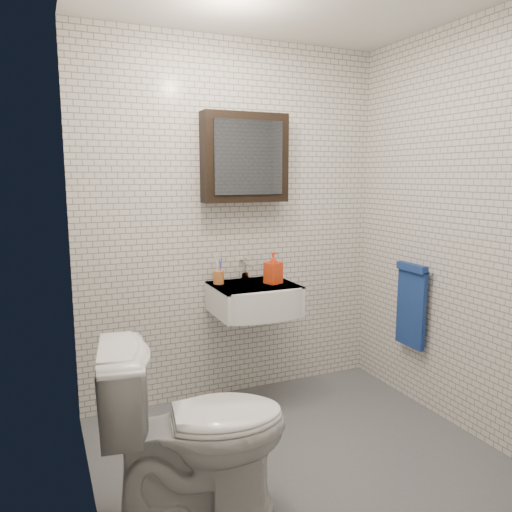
# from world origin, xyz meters

# --- Properties ---
(ground) EXTENTS (2.20, 2.00, 0.01)m
(ground) POSITION_xyz_m (0.00, 0.00, 0.01)
(ground) COLOR #515559
(ground) RESTS_ON ground
(room_shell) EXTENTS (2.22, 2.02, 2.51)m
(room_shell) POSITION_xyz_m (0.00, 0.00, 1.47)
(room_shell) COLOR silver
(room_shell) RESTS_ON ground
(washbasin) EXTENTS (0.55, 0.50, 0.20)m
(washbasin) POSITION_xyz_m (0.05, 0.73, 0.76)
(washbasin) COLOR white
(washbasin) RESTS_ON room_shell
(faucet) EXTENTS (0.06, 0.20, 0.15)m
(faucet) POSITION_xyz_m (0.05, 0.93, 0.92)
(faucet) COLOR silver
(faucet) RESTS_ON washbasin
(mirror_cabinet) EXTENTS (0.60, 0.15, 0.60)m
(mirror_cabinet) POSITION_xyz_m (0.05, 0.93, 1.70)
(mirror_cabinet) COLOR black
(mirror_cabinet) RESTS_ON room_shell
(towel_rail) EXTENTS (0.09, 0.30, 0.58)m
(towel_rail) POSITION_xyz_m (1.04, 0.35, 0.72)
(towel_rail) COLOR silver
(towel_rail) RESTS_ON room_shell
(toothbrush_cup) EXTENTS (0.08, 0.08, 0.20)m
(toothbrush_cup) POSITION_xyz_m (-0.16, 0.88, 0.90)
(toothbrush_cup) COLOR #BD682F
(toothbrush_cup) RESTS_ON washbasin
(soap_bottle) EXTENTS (0.13, 0.13, 0.22)m
(soap_bottle) POSITION_xyz_m (0.18, 0.75, 0.96)
(soap_bottle) COLOR orange
(soap_bottle) RESTS_ON washbasin
(toilet) EXTENTS (0.90, 0.61, 0.86)m
(toilet) POSITION_xyz_m (-0.66, -0.19, 0.43)
(toilet) COLOR white
(toilet) RESTS_ON ground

